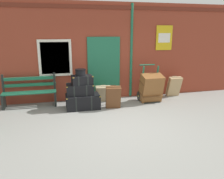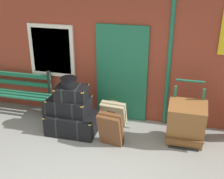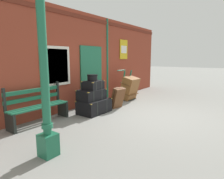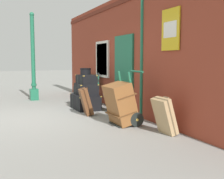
{
  "view_description": "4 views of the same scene",
  "coord_description": "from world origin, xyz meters",
  "px_view_note": "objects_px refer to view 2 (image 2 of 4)",
  "views": [
    {
      "loc": [
        -1.42,
        -4.97,
        2.27
      ],
      "look_at": [
        0.19,
        1.65,
        0.51
      ],
      "focal_mm": 36.13,
      "sensor_mm": 36.0,
      "label": 1
    },
    {
      "loc": [
        1.38,
        -3.36,
        3.31
      ],
      "look_at": [
        0.01,
        1.94,
        0.89
      ],
      "focal_mm": 47.85,
      "sensor_mm": 36.0,
      "label": 2
    },
    {
      "loc": [
        -5.14,
        -2.25,
        1.7
      ],
      "look_at": [
        0.17,
        1.56,
        0.61
      ],
      "focal_mm": 30.94,
      "sensor_mm": 36.0,
      "label": 3
    },
    {
      "loc": [
        7.13,
        -1.0,
        1.45
      ],
      "look_at": [
        0.59,
        1.86,
        0.69
      ],
      "focal_mm": 45.72,
      "sensor_mm": 36.0,
      "label": 4
    }
  ],
  "objects_px": {
    "platform_bench": "(17,93)",
    "large_brown_trunk": "(186,124)",
    "round_hatbox": "(69,81)",
    "steamer_trunk_middle": "(69,105)",
    "suitcase_beige": "(111,129)",
    "porters_trolley": "(185,128)",
    "steamer_trunk_top": "(71,93)",
    "suitcase_umber": "(114,113)",
    "steamer_trunk_base": "(72,123)"
  },
  "relations": [
    {
      "from": "round_hatbox",
      "to": "porters_trolley",
      "type": "distance_m",
      "value": 2.45
    },
    {
      "from": "steamer_trunk_middle",
      "to": "suitcase_beige",
      "type": "height_order",
      "value": "steamer_trunk_middle"
    },
    {
      "from": "platform_bench",
      "to": "round_hatbox",
      "type": "relative_size",
      "value": 5.04
    },
    {
      "from": "platform_bench",
      "to": "suitcase_beige",
      "type": "height_order",
      "value": "platform_bench"
    },
    {
      "from": "steamer_trunk_middle",
      "to": "steamer_trunk_top",
      "type": "bearing_deg",
      "value": -11.51
    },
    {
      "from": "steamer_trunk_top",
      "to": "suitcase_beige",
      "type": "height_order",
      "value": "steamer_trunk_top"
    },
    {
      "from": "suitcase_umber",
      "to": "steamer_trunk_base",
      "type": "bearing_deg",
      "value": -146.84
    },
    {
      "from": "steamer_trunk_base",
      "to": "steamer_trunk_middle",
      "type": "relative_size",
      "value": 1.21
    },
    {
      "from": "large_brown_trunk",
      "to": "suitcase_beige",
      "type": "height_order",
      "value": "large_brown_trunk"
    },
    {
      "from": "steamer_trunk_base",
      "to": "steamer_trunk_top",
      "type": "height_order",
      "value": "steamer_trunk_top"
    },
    {
      "from": "steamer_trunk_middle",
      "to": "large_brown_trunk",
      "type": "distance_m",
      "value": 2.32
    },
    {
      "from": "steamer_trunk_base",
      "to": "steamer_trunk_top",
      "type": "xyz_separation_m",
      "value": [
        0.0,
        0.03,
        0.66
      ]
    },
    {
      "from": "porters_trolley",
      "to": "steamer_trunk_base",
      "type": "bearing_deg",
      "value": -173.82
    },
    {
      "from": "platform_bench",
      "to": "steamer_trunk_middle",
      "type": "bearing_deg",
      "value": -19.06
    },
    {
      "from": "steamer_trunk_middle",
      "to": "steamer_trunk_top",
      "type": "distance_m",
      "value": 0.3
    },
    {
      "from": "steamer_trunk_base",
      "to": "steamer_trunk_top",
      "type": "bearing_deg",
      "value": 85.83
    },
    {
      "from": "steamer_trunk_base",
      "to": "round_hatbox",
      "type": "bearing_deg",
      "value": 145.44
    },
    {
      "from": "large_brown_trunk",
      "to": "suitcase_umber",
      "type": "height_order",
      "value": "large_brown_trunk"
    },
    {
      "from": "porters_trolley",
      "to": "large_brown_trunk",
      "type": "relative_size",
      "value": 1.25
    },
    {
      "from": "platform_bench",
      "to": "steamer_trunk_middle",
      "type": "relative_size",
      "value": 1.92
    },
    {
      "from": "steamer_trunk_middle",
      "to": "round_hatbox",
      "type": "xyz_separation_m",
      "value": [
        0.03,
        -0.02,
        0.53
      ]
    },
    {
      "from": "suitcase_beige",
      "to": "suitcase_umber",
      "type": "xyz_separation_m",
      "value": [
        -0.14,
        0.77,
        -0.08
      ]
    },
    {
      "from": "steamer_trunk_top",
      "to": "porters_trolley",
      "type": "xyz_separation_m",
      "value": [
        2.25,
        0.21,
        -0.6
      ]
    },
    {
      "from": "porters_trolley",
      "to": "suitcase_umber",
      "type": "distance_m",
      "value": 1.52
    },
    {
      "from": "steamer_trunk_middle",
      "to": "steamer_trunk_base",
      "type": "bearing_deg",
      "value": -36.48
    },
    {
      "from": "steamer_trunk_top",
      "to": "suitcase_umber",
      "type": "xyz_separation_m",
      "value": [
        0.75,
        0.45,
        -0.6
      ]
    },
    {
      "from": "large_brown_trunk",
      "to": "platform_bench",
      "type": "bearing_deg",
      "value": 172.56
    },
    {
      "from": "steamer_trunk_middle",
      "to": "large_brown_trunk",
      "type": "xyz_separation_m",
      "value": [
        2.32,
        0.02,
        -0.1
      ]
    },
    {
      "from": "large_brown_trunk",
      "to": "suitcase_umber",
      "type": "distance_m",
      "value": 1.57
    },
    {
      "from": "platform_bench",
      "to": "large_brown_trunk",
      "type": "height_order",
      "value": "platform_bench"
    },
    {
      "from": "steamer_trunk_middle",
      "to": "suitcase_beige",
      "type": "distance_m",
      "value": 1.03
    },
    {
      "from": "suitcase_umber",
      "to": "steamer_trunk_middle",
      "type": "bearing_deg",
      "value": -151.62
    },
    {
      "from": "steamer_trunk_top",
      "to": "large_brown_trunk",
      "type": "height_order",
      "value": "steamer_trunk_top"
    },
    {
      "from": "steamer_trunk_base",
      "to": "large_brown_trunk",
      "type": "xyz_separation_m",
      "value": [
        2.25,
        0.07,
        0.27
      ]
    },
    {
      "from": "round_hatbox",
      "to": "platform_bench",
      "type": "bearing_deg",
      "value": 160.5
    },
    {
      "from": "large_brown_trunk",
      "to": "porters_trolley",
      "type": "bearing_deg",
      "value": 90.0
    },
    {
      "from": "steamer_trunk_top",
      "to": "round_hatbox",
      "type": "bearing_deg",
      "value": -166.68
    },
    {
      "from": "suitcase_beige",
      "to": "platform_bench",
      "type": "bearing_deg",
      "value": 160.99
    },
    {
      "from": "platform_bench",
      "to": "porters_trolley",
      "type": "bearing_deg",
      "value": -4.86
    },
    {
      "from": "steamer_trunk_top",
      "to": "porters_trolley",
      "type": "height_order",
      "value": "porters_trolley"
    },
    {
      "from": "platform_bench",
      "to": "steamer_trunk_middle",
      "type": "distance_m",
      "value": 1.6
    },
    {
      "from": "round_hatbox",
      "to": "porters_trolley",
      "type": "xyz_separation_m",
      "value": [
        2.29,
        0.22,
        -0.84
      ]
    },
    {
      "from": "round_hatbox",
      "to": "porters_trolley",
      "type": "bearing_deg",
      "value": 5.45
    },
    {
      "from": "steamer_trunk_base",
      "to": "suitcase_umber",
      "type": "bearing_deg",
      "value": 33.16
    },
    {
      "from": "platform_bench",
      "to": "round_hatbox",
      "type": "distance_m",
      "value": 1.76
    },
    {
      "from": "steamer_trunk_base",
      "to": "large_brown_trunk",
      "type": "bearing_deg",
      "value": 1.78
    },
    {
      "from": "round_hatbox",
      "to": "large_brown_trunk",
      "type": "distance_m",
      "value": 2.37
    },
    {
      "from": "steamer_trunk_base",
      "to": "steamer_trunk_middle",
      "type": "bearing_deg",
      "value": 143.52
    },
    {
      "from": "suitcase_umber",
      "to": "platform_bench",
      "type": "bearing_deg",
      "value": 178.04
    },
    {
      "from": "steamer_trunk_base",
      "to": "large_brown_trunk",
      "type": "height_order",
      "value": "large_brown_trunk"
    }
  ]
}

